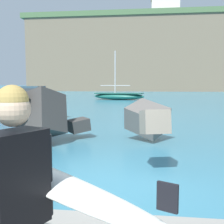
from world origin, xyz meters
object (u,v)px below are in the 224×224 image
at_px(mooring_buoy_middle, 113,95).
at_px(station_building_annex, 168,9).
at_px(boat_near_centre, 119,96).
at_px(surfer_with_board, 26,198).
at_px(station_building_central, 165,8).
at_px(station_building_west, 169,22).
at_px(boat_near_right, 29,108).

height_order(mooring_buoy_middle, station_building_annex, station_building_annex).
distance_m(boat_near_centre, mooring_buoy_middle, 6.86).
distance_m(surfer_with_board, station_building_annex, 82.21).
height_order(surfer_with_board, station_building_central, station_building_central).
bearing_deg(station_building_west, station_building_central, -98.16).
xyz_separation_m(station_building_west, station_building_annex, (-0.94, -9.76, 1.21)).
relative_size(surfer_with_board, boat_near_centre, 0.32).
height_order(station_building_central, station_building_annex, station_building_annex).
height_order(boat_near_right, station_building_annex, station_building_annex).
height_order(boat_near_right, mooring_buoy_middle, boat_near_right).
xyz_separation_m(surfer_with_board, station_building_central, (4.78, 76.65, 20.13)).
xyz_separation_m(station_building_west, station_building_central, (-1.80, -12.53, 0.83)).
height_order(surfer_with_board, boat_near_centre, boat_near_centre).
relative_size(station_building_west, station_building_central, 1.04).
height_order(boat_near_centre, boat_near_right, boat_near_centre).
bearing_deg(surfer_with_board, boat_near_right, 113.47).
relative_size(boat_near_right, mooring_buoy_middle, 10.44).
distance_m(station_building_west, station_building_annex, 9.88).
bearing_deg(station_building_annex, station_building_west, 84.52).
bearing_deg(boat_near_centre, station_building_west, 80.66).
height_order(station_building_west, station_building_annex, station_building_annex).
bearing_deg(boat_near_centre, station_building_central, 80.33).
height_order(surfer_with_board, station_building_west, station_building_west).
relative_size(surfer_with_board, mooring_buoy_middle, 4.64).
xyz_separation_m(surfer_with_board, boat_near_centre, (-2.76, 32.37, -0.83)).
bearing_deg(surfer_with_board, station_building_west, 85.78).
height_order(surfer_with_board, station_building_annex, station_building_annex).
bearing_deg(mooring_buoy_middle, surfer_with_board, -83.78).
relative_size(mooring_buoy_middle, station_building_west, 0.06).
xyz_separation_m(surfer_with_board, station_building_annex, (5.64, 79.42, 20.51)).
height_order(boat_near_centre, station_building_west, station_building_west).
relative_size(boat_near_right, station_building_west, 0.60).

